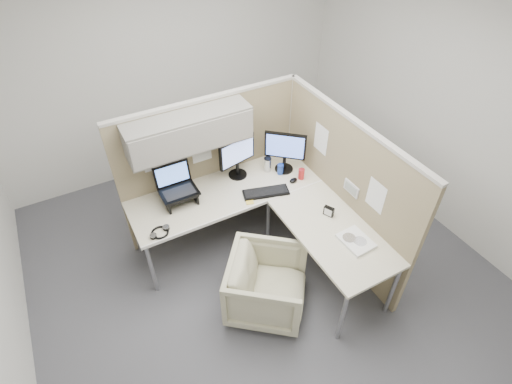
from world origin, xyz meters
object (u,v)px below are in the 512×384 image
office_chair (267,283)px  keyboard (266,192)px  monitor_left (237,155)px  desk (264,211)px

office_chair → keyboard: 0.93m
monitor_left → desk: bearing=-102.5°
office_chair → monitor_left: (0.28, 1.15, 0.65)m
desk → keyboard: size_ratio=4.24×
monitor_left → keyboard: (0.12, -0.40, -0.26)m
keyboard → office_chair: bearing=-102.5°
office_chair → keyboard: keyboard is taller
monitor_left → keyboard: bearing=-85.8°
office_chair → monitor_left: size_ratio=1.54×
desk → office_chair: bearing=-116.4°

